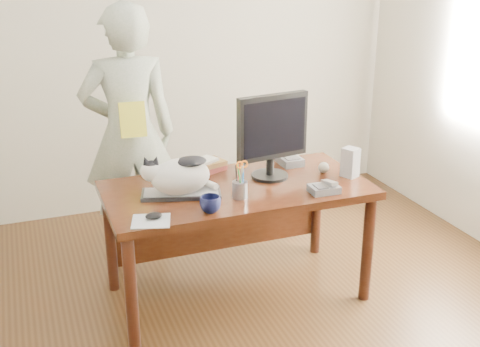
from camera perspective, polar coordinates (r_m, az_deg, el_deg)
name	(u,v)px	position (r m, az deg, el deg)	size (l,w,h in m)	color
room	(280,114)	(2.94, 3.81, 5.63)	(4.50, 4.50, 4.50)	black
desk	(233,204)	(3.78, -0.69, -2.88)	(1.60, 0.80, 0.75)	black
keyboard	(181,193)	(3.53, -5.59, -1.90)	(0.49, 0.29, 0.03)	black
cat	(178,175)	(3.48, -5.90, -0.12)	(0.45, 0.30, 0.26)	silver
monitor	(272,132)	(3.69, 3.09, 3.97)	(0.48, 0.26, 0.54)	black
pen_cup	(240,187)	(3.47, 0.00, -1.33)	(0.10, 0.10, 0.23)	gray
mousepad	(151,221)	(3.22, -8.44, -4.48)	(0.24, 0.23, 0.00)	silver
mouse	(154,216)	(3.24, -8.19, -3.98)	(0.10, 0.08, 0.04)	black
coffee_mug	(210,204)	(3.29, -2.83, -2.92)	(0.12, 0.12, 0.09)	black
phone	(325,188)	(3.59, 8.02, -1.38)	(0.17, 0.14, 0.08)	slate
speaker	(350,162)	(3.84, 10.41, 1.05)	(0.11, 0.12, 0.19)	#A8A7AA
baseball	(324,167)	(3.90, 7.94, 0.57)	(0.07, 0.07, 0.07)	beige
book_stack	(207,165)	(3.91, -3.11, 0.78)	(0.27, 0.24, 0.08)	#4F1815
calculator	(290,160)	(4.04, 4.73, 1.26)	(0.14, 0.18, 0.06)	slate
person	(129,135)	(4.23, -10.46, 3.65)	(0.66, 0.43, 1.80)	beige
held_book	(133,120)	(4.03, -10.14, 5.05)	(0.18, 0.12, 0.24)	yellow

